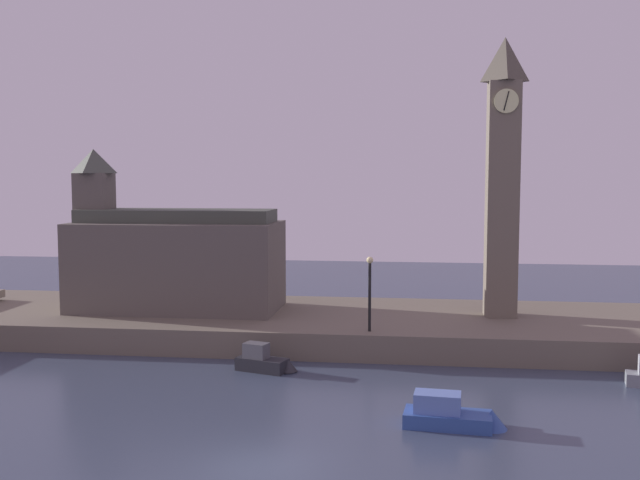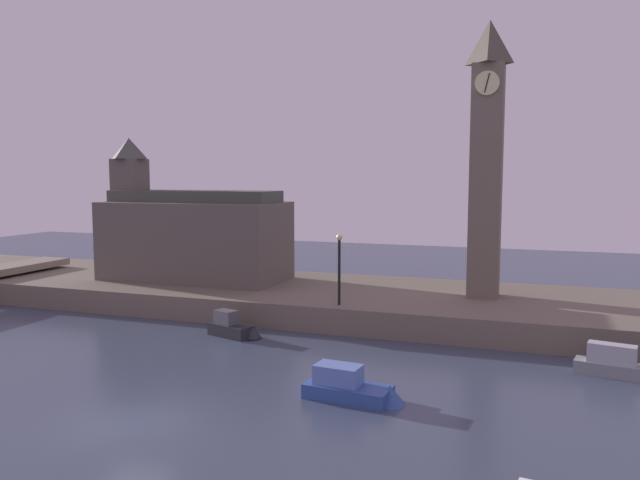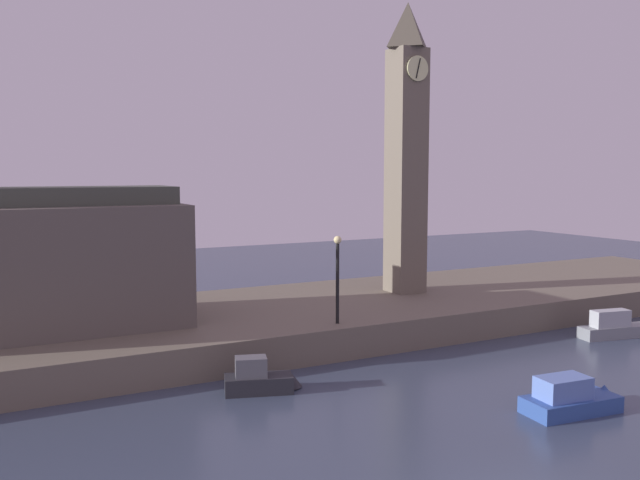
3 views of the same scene
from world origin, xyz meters
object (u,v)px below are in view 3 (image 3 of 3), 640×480
Objects in this scene: boat_tour_blue at (578,398)px; clock_tower at (406,146)px; parliament_hall at (23,259)px; boat_cruiser_grey at (620,327)px; streetlamp at (338,269)px; boat_barge_dark at (263,379)px.

clock_tower is at bearing 77.57° from boat_tour_blue.
boat_cruiser_grey is at bearing -17.92° from parliament_hall.
clock_tower is at bearing 35.70° from streetlamp.
boat_barge_dark is (7.78, -8.30, -4.18)m from parliament_hall.
boat_barge_dark is at bearing 178.39° from boat_cruiser_grey.
boat_barge_dark is at bearing -46.83° from parliament_hall.
boat_tour_blue is 11.53m from boat_barge_dark.
clock_tower is 1.28× the size of parliament_hall.
boat_cruiser_grey is at bearing -1.61° from boat_barge_dark.
boat_cruiser_grey is (10.49, 6.55, 0.04)m from boat_tour_blue.
boat_cruiser_grey is at bearing 31.97° from boat_tour_blue.
streetlamp is 0.96× the size of boat_tour_blue.
parliament_hall is at bearing 137.60° from boat_tour_blue.
boat_tour_blue is at bearing -102.43° from clock_tower.
boat_cruiser_grey is 1.38× the size of boat_barge_dark.
clock_tower is 18.63m from boat_tour_blue.
parliament_hall is at bearing -179.25° from clock_tower.
parliament_hall is 23.22m from boat_tour_blue.
boat_barge_dark is at bearing 141.97° from boat_tour_blue.
streetlamp is at bearing 32.24° from boat_barge_dark.
boat_barge_dark is at bearing -145.66° from clock_tower.
boat_cruiser_grey reaches higher than boat_barge_dark.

